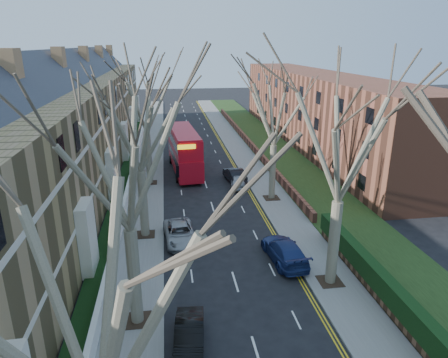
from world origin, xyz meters
name	(u,v)px	position (x,y,z in m)	size (l,w,h in m)	color
pavement_left	(151,156)	(-6.00, 39.00, 0.06)	(3.00, 102.00, 0.12)	slate
pavement_right	(241,152)	(6.00, 39.00, 0.06)	(3.00, 102.00, 0.12)	slate
terrace_left	(71,128)	(-13.65, 31.00, 5.53)	(9.70, 78.00, 13.60)	olive
flats_right	(315,109)	(17.46, 43.00, 4.98)	(13.97, 54.00, 10.00)	brown
wall_hedge_right	(423,331)	(7.70, 2.00, 1.12)	(0.70, 24.00, 1.80)	brown
front_wall_left	(133,170)	(-7.65, 31.00, 0.62)	(0.30, 78.00, 1.00)	white
grass_verge_right	(274,150)	(10.50, 39.00, 0.15)	(6.00, 102.00, 0.06)	#1C3112
tree_left_near	(82,284)	(-5.70, -4.00, 8.93)	(9.80, 9.80, 13.73)	#676049
tree_left_mid	(123,145)	(-5.70, 6.00, 9.56)	(10.50, 10.50, 14.71)	#676049
tree_left_far	(137,115)	(-5.70, 16.00, 9.24)	(10.15, 10.15, 14.22)	#676049
tree_left_dist	(144,91)	(-5.70, 28.00, 9.56)	(10.50, 10.50, 14.71)	#676049
tree_right_mid	(345,129)	(5.70, 8.00, 9.56)	(10.50, 10.50, 14.71)	#676049
tree_right_far	(275,100)	(5.70, 22.00, 9.24)	(10.15, 10.15, 14.22)	#676049
double_decker_bus	(184,152)	(-1.89, 31.81, 2.30)	(3.49, 11.38, 4.68)	#B10C1A
car_left_mid	(189,336)	(-3.12, 3.78, 0.65)	(1.37, 3.94, 1.30)	black
car_left_far	(180,233)	(-3.12, 14.76, 0.65)	(2.17, 4.70, 1.31)	#9C9DA1
car_right_near	(284,251)	(3.70, 11.03, 0.73)	(2.05, 5.04, 1.46)	navy
car_right_mid	(238,181)	(3.16, 25.75, 0.64)	(1.52, 3.78, 1.29)	#9D9EA6
car_right_far	(235,175)	(3.13, 27.55, 0.73)	(1.55, 4.45, 1.47)	black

